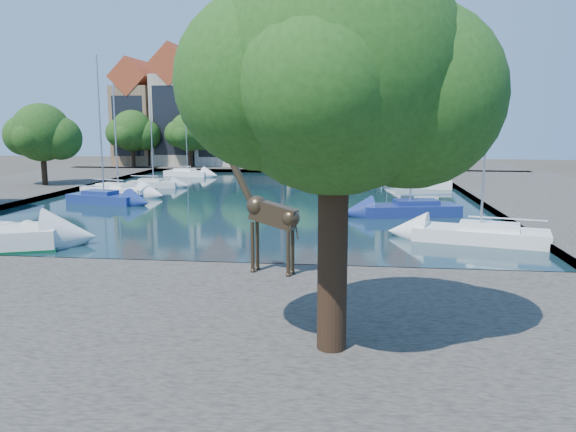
# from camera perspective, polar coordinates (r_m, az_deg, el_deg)

# --- Properties ---
(ground) EXTENTS (160.00, 160.00, 0.00)m
(ground) POSITION_cam_1_polar(r_m,az_deg,el_deg) (25.77, -11.74, -5.51)
(ground) COLOR #38332B
(ground) RESTS_ON ground
(water_basin) EXTENTS (38.00, 50.00, 0.08)m
(water_basin) POSITION_cam_1_polar(r_m,az_deg,el_deg) (48.70, -2.87, 1.80)
(water_basin) COLOR black
(water_basin) RESTS_ON ground
(near_quay) EXTENTS (50.00, 14.00, 0.50)m
(near_quay) POSITION_cam_1_polar(r_m,az_deg,el_deg) (19.49, -18.31, -10.00)
(near_quay) COLOR #514E46
(near_quay) RESTS_ON ground
(far_quay) EXTENTS (60.00, 16.00, 0.50)m
(far_quay) POSITION_cam_1_polar(r_m,az_deg,el_deg) (80.24, 0.92, 5.02)
(far_quay) COLOR #514E46
(far_quay) RESTS_ON ground
(right_quay) EXTENTS (14.00, 52.00, 0.50)m
(right_quay) POSITION_cam_1_polar(r_m,az_deg,el_deg) (50.93, 26.10, 1.41)
(right_quay) COLOR #514E46
(right_quay) RESTS_ON ground
(plane_tree) EXTENTS (8.32, 6.40, 10.62)m
(plane_tree) POSITION_cam_1_polar(r_m,az_deg,el_deg) (14.62, 5.25, 13.67)
(plane_tree) COLOR #332114
(plane_tree) RESTS_ON near_quay
(townhouse_west_end) EXTENTS (5.44, 9.18, 14.93)m
(townhouse_west_end) POSITION_cam_1_polar(r_m,az_deg,el_deg) (85.41, -14.85, 9.76)
(townhouse_west_end) COLOR #856648
(townhouse_west_end) RESTS_ON far_quay
(townhouse_west_mid) EXTENTS (5.94, 9.18, 16.79)m
(townhouse_west_mid) POSITION_cam_1_polar(r_m,az_deg,el_deg) (83.43, -10.97, 10.52)
(townhouse_west_mid) COLOR #B5A58B
(townhouse_west_mid) RESTS_ON far_quay
(townhouse_west_inner) EXTENTS (6.43, 9.18, 15.15)m
(townhouse_west_inner) POSITION_cam_1_polar(r_m,az_deg,el_deg) (81.70, -6.53, 10.03)
(townhouse_west_inner) COLOR beige
(townhouse_west_inner) RESTS_ON far_quay
(townhouse_center) EXTENTS (5.44, 9.18, 16.93)m
(townhouse_center) POSITION_cam_1_polar(r_m,az_deg,el_deg) (80.49, -1.95, 10.81)
(townhouse_center) COLOR brown
(townhouse_center) RESTS_ON far_quay
(townhouse_east_inner) EXTENTS (5.94, 9.18, 15.79)m
(townhouse_east_inner) POSITION_cam_1_polar(r_m,az_deg,el_deg) (79.81, 2.38, 10.37)
(townhouse_east_inner) COLOR tan
(townhouse_east_inner) RESTS_ON far_quay
(townhouse_east_mid) EXTENTS (6.43, 9.18, 16.65)m
(townhouse_east_mid) POSITION_cam_1_polar(r_m,az_deg,el_deg) (79.59, 7.14, 10.57)
(townhouse_east_mid) COLOR #BCB4A1
(townhouse_east_mid) RESTS_ON far_quay
(townhouse_east_end) EXTENTS (5.44, 9.18, 14.43)m
(townhouse_east_end) POSITION_cam_1_polar(r_m,az_deg,el_deg) (79.88, 11.85, 9.73)
(townhouse_east_end) COLOR brown
(townhouse_east_end) RESTS_ON far_quay
(far_tree_far_west) EXTENTS (7.28, 5.60, 7.68)m
(far_tree_far_west) POSITION_cam_1_polar(r_m,az_deg,el_deg) (79.90, -15.48, 8.21)
(far_tree_far_west) COLOR #332114
(far_tree_far_west) RESTS_ON far_quay
(far_tree_west) EXTENTS (6.76, 5.20, 7.36)m
(far_tree_west) POSITION_cam_1_polar(r_m,az_deg,el_deg) (77.27, -9.92, 8.29)
(far_tree_west) COLOR #332114
(far_tree_west) RESTS_ON far_quay
(far_tree_mid_west) EXTENTS (7.80, 6.00, 8.00)m
(far_tree_mid_west) POSITION_cam_1_polar(r_m,az_deg,el_deg) (75.39, -4.01, 8.55)
(far_tree_mid_west) COLOR #332114
(far_tree_mid_west) RESTS_ON far_quay
(far_tree_mid_east) EXTENTS (7.02, 5.40, 7.52)m
(far_tree_mid_east) POSITION_cam_1_polar(r_m,az_deg,el_deg) (74.33, 2.12, 8.42)
(far_tree_mid_east) COLOR #332114
(far_tree_mid_east) RESTS_ON far_quay
(far_tree_east) EXTENTS (7.54, 5.80, 7.84)m
(far_tree_east) POSITION_cam_1_polar(r_m,az_deg,el_deg) (74.12, 8.37, 8.41)
(far_tree_east) COLOR #332114
(far_tree_east) RESTS_ON far_quay
(far_tree_far_east) EXTENTS (6.76, 5.20, 7.36)m
(far_tree_far_east) POSITION_cam_1_polar(r_m,az_deg,el_deg) (74.78, 14.56, 8.09)
(far_tree_far_east) COLOR #332114
(far_tree_far_east) RESTS_ON far_quay
(side_tree_left_far) EXTENTS (7.28, 5.60, 7.88)m
(side_tree_left_far) POSITION_cam_1_polar(r_m,az_deg,el_deg) (59.64, -23.66, 7.59)
(side_tree_left_far) COLOR #332114
(side_tree_left_far) RESTS_ON left_quay
(giraffe_statue) EXTENTS (3.45, 1.36, 5.02)m
(giraffe_statue) POSITION_cam_1_polar(r_m,az_deg,el_deg) (22.66, -2.13, 0.30)
(giraffe_statue) COLOR #3A2D1D
(giraffe_statue) RESTS_ON near_quay
(sailboat_left_b) EXTENTS (6.36, 3.61, 11.65)m
(sailboat_left_b) POSITION_cam_1_polar(r_m,az_deg,el_deg) (47.73, -18.19, 1.92)
(sailboat_left_b) COLOR navy
(sailboat_left_b) RESTS_ON water_basin
(sailboat_left_c) EXTENTS (7.15, 4.30, 9.79)m
(sailboat_left_c) POSITION_cam_1_polar(r_m,az_deg,el_deg) (52.50, -16.87, 2.63)
(sailboat_left_c) COLOR white
(sailboat_left_c) RESTS_ON water_basin
(sailboat_left_d) EXTENTS (5.03, 1.77, 9.01)m
(sailboat_left_d) POSITION_cam_1_polar(r_m,az_deg,el_deg) (58.20, -13.51, 3.34)
(sailboat_left_d) COLOR silver
(sailboat_left_d) RESTS_ON water_basin
(sailboat_left_e) EXTENTS (5.90, 3.23, 7.98)m
(sailboat_left_e) POSITION_cam_1_polar(r_m,az_deg,el_deg) (69.28, -10.18, 4.41)
(sailboat_left_e) COLOR white
(sailboat_left_e) RESTS_ON water_basin
(sailboat_right_a) EXTENTS (7.47, 4.21, 10.71)m
(sailboat_right_a) POSITION_cam_1_polar(r_m,az_deg,el_deg) (32.52, 18.96, -1.52)
(sailboat_right_a) COLOR white
(sailboat_right_a) RESTS_ON water_basin
(sailboat_right_b) EXTENTS (7.12, 3.82, 11.20)m
(sailboat_right_b) POSITION_cam_1_polar(r_m,az_deg,el_deg) (40.24, 12.28, 0.89)
(sailboat_right_b) COLOR navy
(sailboat_right_b) RESTS_ON water_basin
(sailboat_right_c) EXTENTS (5.65, 2.71, 10.96)m
(sailboat_right_c) POSITION_cam_1_polar(r_m,az_deg,el_deg) (57.46, 13.64, 3.36)
(sailboat_right_c) COLOR white
(sailboat_right_c) RESTS_ON water_basin
(sailboat_right_d) EXTENTS (4.53, 1.90, 8.42)m
(sailboat_right_d) POSITION_cam_1_polar(r_m,az_deg,el_deg) (67.30, 10.06, 4.29)
(sailboat_right_d) COLOR white
(sailboat_right_d) RESTS_ON water_basin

